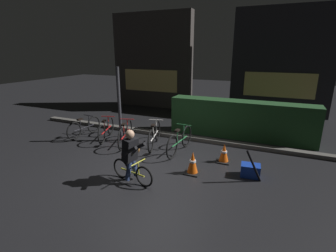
# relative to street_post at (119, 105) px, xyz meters

# --- Properties ---
(ground_plane) EXTENTS (40.00, 40.00, 0.00)m
(ground_plane) POSITION_rel_street_post_xyz_m (1.77, -1.20, -1.21)
(ground_plane) COLOR black
(sidewalk_curb) EXTENTS (12.00, 0.24, 0.12)m
(sidewalk_curb) POSITION_rel_street_post_xyz_m (1.77, 1.00, -1.15)
(sidewalk_curb) COLOR #56544F
(sidewalk_curb) RESTS_ON ground
(hedge_row) EXTENTS (4.80, 0.70, 1.27)m
(hedge_row) POSITION_rel_street_post_xyz_m (3.57, 1.90, -0.57)
(hedge_row) COLOR #214723
(hedge_row) RESTS_ON ground
(storefront_left) EXTENTS (4.27, 0.54, 4.73)m
(storefront_left) POSITION_rel_street_post_xyz_m (-1.49, 5.30, 1.15)
(storefront_left) COLOR #383330
(storefront_left) RESTS_ON ground
(storefront_right) EXTENTS (4.30, 0.54, 4.76)m
(storefront_right) POSITION_rel_street_post_xyz_m (4.66, 6.00, 1.16)
(storefront_right) COLOR #262328
(storefront_right) RESTS_ON ground
(street_post) EXTENTS (0.10, 0.10, 2.41)m
(street_post) POSITION_rel_street_post_xyz_m (0.00, 0.00, 0.00)
(street_post) COLOR #2D2D33
(street_post) RESTS_ON ground
(parked_bike_leftmost) EXTENTS (0.46, 1.52, 0.70)m
(parked_bike_leftmost) POSITION_rel_street_post_xyz_m (-1.41, -0.15, -0.88)
(parked_bike_leftmost) COLOR black
(parked_bike_leftmost) RESTS_ON ground
(parked_bike_left_mid) EXTENTS (0.59, 1.53, 0.74)m
(parked_bike_left_mid) POSITION_rel_street_post_xyz_m (-0.51, -0.10, -0.87)
(parked_bike_left_mid) COLOR black
(parked_bike_left_mid) RESTS_ON ground
(parked_bike_center_left) EXTENTS (0.60, 1.61, 0.78)m
(parked_bike_center_left) POSITION_rel_street_post_xyz_m (0.35, -0.27, -0.85)
(parked_bike_center_left) COLOR black
(parked_bike_center_left) RESTS_ON ground
(parked_bike_center_right) EXTENTS (0.54, 1.69, 0.80)m
(parked_bike_center_right) POSITION_rel_street_post_xyz_m (1.27, -0.05, -0.84)
(parked_bike_center_right) COLOR black
(parked_bike_center_right) RESTS_ON ground
(parked_bike_right_mid) EXTENTS (0.46, 1.71, 0.79)m
(parked_bike_right_mid) POSITION_rel_street_post_xyz_m (2.17, -0.19, -0.85)
(parked_bike_right_mid) COLOR black
(parked_bike_right_mid) RESTS_ON ground
(traffic_cone_near) EXTENTS (0.36, 0.36, 0.56)m
(traffic_cone_near) POSITION_rel_street_post_xyz_m (2.93, -1.30, -0.94)
(traffic_cone_near) COLOR black
(traffic_cone_near) RESTS_ON ground
(traffic_cone_far) EXTENTS (0.36, 0.36, 0.51)m
(traffic_cone_far) POSITION_rel_street_post_xyz_m (3.50, -0.34, -0.96)
(traffic_cone_far) COLOR black
(traffic_cone_far) RESTS_ON ground
(blue_crate) EXTENTS (0.47, 0.36, 0.30)m
(blue_crate) POSITION_rel_street_post_xyz_m (4.24, -0.90, -1.06)
(blue_crate) COLOR #193DB7
(blue_crate) RESTS_ON ground
(cyclist) EXTENTS (1.17, 0.59, 1.25)m
(cyclist) POSITION_rel_street_post_xyz_m (1.79, -2.22, -0.58)
(cyclist) COLOR black
(cyclist) RESTS_ON ground
(closed_umbrella) EXTENTS (0.40, 0.25, 0.78)m
(closed_umbrella) POSITION_rel_street_post_xyz_m (4.32, -1.15, -0.81)
(closed_umbrella) COLOR black
(closed_umbrella) RESTS_ON ground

